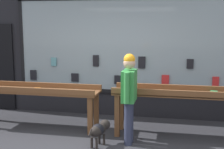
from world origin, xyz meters
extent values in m
cube|color=black|center=(0.00, 2.40, 1.62)|extent=(7.34, 0.20, 3.25)
cube|color=#8C9EA8|center=(0.05, 2.27, 1.62)|extent=(4.67, 0.03, 2.08)
cube|color=black|center=(0.05, 2.27, 0.58)|extent=(4.75, 0.06, 0.08)
cube|color=black|center=(-2.29, 2.27, 1.62)|extent=(0.08, 0.06, 2.08)
cube|color=black|center=(-2.01, 2.23, 0.89)|extent=(0.15, 0.03, 0.23)
cube|color=#5999A5|center=(-1.49, 2.23, 1.22)|extent=(0.13, 0.03, 0.20)
cube|color=black|center=(-0.98, 2.23, 0.87)|extent=(0.17, 0.03, 0.19)
cube|color=black|center=(-0.47, 2.23, 1.27)|extent=(0.13, 0.03, 0.25)
cube|color=black|center=(0.03, 2.23, 0.86)|extent=(0.15, 0.03, 0.19)
cube|color=black|center=(0.57, 2.23, 1.26)|extent=(0.16, 0.03, 0.26)
cube|color=red|center=(1.09, 2.23, 0.88)|extent=(0.16, 0.03, 0.22)
cube|color=black|center=(1.60, 2.23, 1.25)|extent=(0.14, 0.03, 0.21)
cube|color=red|center=(2.14, 2.23, 0.88)|extent=(0.13, 0.03, 0.21)
cube|color=brown|center=(-0.26, 0.95, 0.37)|extent=(0.09, 0.09, 0.73)
cube|color=brown|center=(-0.26, 1.41, 0.37)|extent=(0.09, 0.09, 0.73)
cube|color=brown|center=(-1.42, 1.18, 0.75)|extent=(2.52, 0.62, 0.04)
cube|color=brown|center=(-1.42, 0.90, 0.81)|extent=(2.52, 0.06, 0.12)
cube|color=brown|center=(-1.42, 1.45, 0.81)|extent=(2.52, 0.06, 0.12)
cube|color=red|center=(-2.13, 1.02, 0.79)|extent=(0.14, 0.23, 0.03)
cube|color=#5999A5|center=(-1.81, 1.02, 0.79)|extent=(0.18, 0.24, 0.02)
cube|color=orange|center=(-1.46, 1.17, 0.79)|extent=(0.14, 0.22, 0.03)
cube|color=black|center=(-1.08, 1.02, 0.79)|extent=(0.21, 0.25, 0.03)
cube|color=silver|center=(-0.67, 1.20, 0.78)|extent=(0.15, 0.21, 0.02)
cube|color=#5999A5|center=(-0.31, 1.04, 0.78)|extent=(0.20, 0.25, 0.02)
cube|color=brown|center=(0.26, 0.97, 0.40)|extent=(0.09, 0.09, 0.80)
cube|color=brown|center=(0.26, 1.38, 0.40)|extent=(0.09, 0.09, 0.80)
cube|color=brown|center=(1.42, 1.18, 0.82)|extent=(2.52, 0.58, 0.04)
cube|color=brown|center=(1.42, 0.92, 0.88)|extent=(2.52, 0.06, 0.12)
cube|color=brown|center=(1.42, 1.43, 0.88)|extent=(2.52, 0.06, 0.12)
cube|color=yellow|center=(0.34, 1.05, 0.85)|extent=(0.17, 0.22, 0.03)
cube|color=red|center=(0.90, 1.18, 0.85)|extent=(0.14, 0.23, 0.03)
cube|color=#5999A5|center=(1.45, 1.02, 0.85)|extent=(0.18, 0.21, 0.02)
cube|color=#338C4C|center=(2.00, 1.26, 0.86)|extent=(0.16, 0.22, 0.03)
cylinder|color=#2D334C|center=(0.52, 0.59, 0.38)|extent=(0.14, 0.14, 0.77)
cylinder|color=#2D334C|center=(0.53, 0.74, 0.38)|extent=(0.14, 0.14, 0.77)
cube|color=#338C3F|center=(0.52, 0.66, 1.04)|extent=(0.22, 0.43, 0.54)
cylinder|color=#338C3F|center=(0.52, 0.39, 1.05)|extent=(0.09, 0.09, 0.52)
cylinder|color=#338C3F|center=(0.53, 0.94, 1.05)|extent=(0.09, 0.09, 0.52)
sphere|color=tan|center=(0.52, 0.66, 1.43)|extent=(0.21, 0.21, 0.21)
sphere|color=orange|center=(0.52, 0.66, 1.49)|extent=(0.20, 0.20, 0.20)
ellipsoid|color=black|center=(0.03, 0.40, 0.29)|extent=(0.32, 0.43, 0.20)
ellipsoid|color=black|center=(0.03, 0.40, 0.30)|extent=(0.27, 0.29, 0.21)
sphere|color=black|center=(0.11, 0.61, 0.33)|extent=(0.18, 0.18, 0.18)
cylinder|color=black|center=(-0.05, 0.19, 0.32)|extent=(0.06, 0.10, 0.12)
cylinder|color=black|center=(0.12, 0.49, 0.10)|extent=(0.04, 0.04, 0.19)
cylinder|color=black|center=(0.02, 0.52, 0.10)|extent=(0.04, 0.04, 0.19)
cylinder|color=black|center=(0.04, 0.27, 0.10)|extent=(0.04, 0.04, 0.19)
cylinder|color=black|center=(-0.06, 0.31, 0.10)|extent=(0.04, 0.04, 0.19)
camera|label=1|loc=(1.30, -4.56, 2.08)|focal=50.00mm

